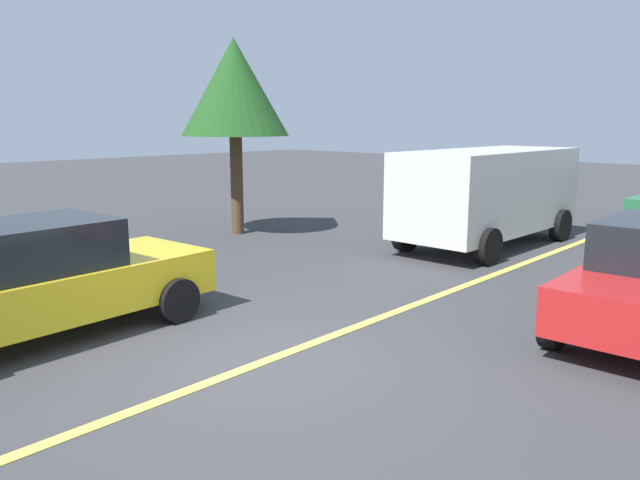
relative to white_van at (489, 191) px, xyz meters
The scene contains 5 objects.
ground_plane 8.57m from the white_van, 169.96° to the right, with size 80.00×80.00×0.00m, color #38383A.
lane_marking_centre 5.69m from the white_van, 164.54° to the right, with size 28.00×0.16×0.01m, color #E0D14C.
white_van is the anchor object (origin of this frame).
car_yellow_mid_road 9.79m from the white_van, behind, with size 4.51×2.13×1.57m.
tree_left_verge 6.61m from the white_van, 117.92° to the left, with size 2.66×2.66×4.84m.
Camera 1 is at (-4.60, -5.23, 2.84)m, focal length 34.70 mm.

